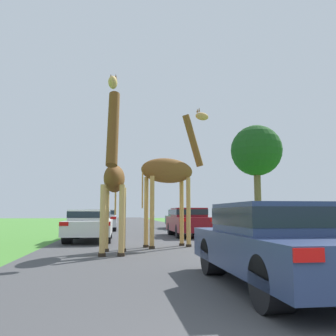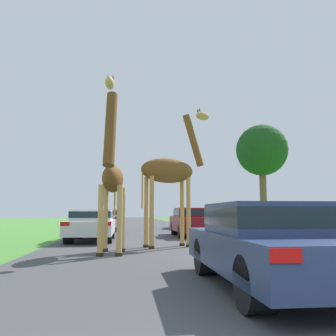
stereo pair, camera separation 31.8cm
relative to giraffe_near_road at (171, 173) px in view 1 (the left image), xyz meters
The scene contains 9 objects.
road 18.98m from the giraffe_near_road, 90.76° to the left, with size 8.24×120.00×0.00m.
giraffe_near_road is the anchor object (origin of this frame).
giraffe_companion 2.86m from the giraffe_near_road, 134.17° to the right, with size 0.78×2.62×4.91m.
car_lead_maroon 7.21m from the giraffe_near_road, 84.20° to the right, with size 1.76×4.48×1.33m.
car_queue_right 12.42m from the giraffe_near_road, 103.86° to the left, with size 1.98×4.20×1.40m.
car_queue_left 14.80m from the giraffe_near_road, 78.46° to the left, with size 1.95×4.74×1.42m.
car_far_ahead 6.05m from the giraffe_near_road, 72.77° to the left, with size 1.72×4.47×1.42m.
car_verge_right 4.71m from the giraffe_near_road, 134.23° to the left, with size 1.82×4.54×1.30m.
tree_left_edge 16.82m from the giraffe_near_road, 57.53° to the left, with size 3.99×3.99×8.04m.
Camera 1 is at (-1.58, -1.22, 1.18)m, focal length 38.00 mm.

